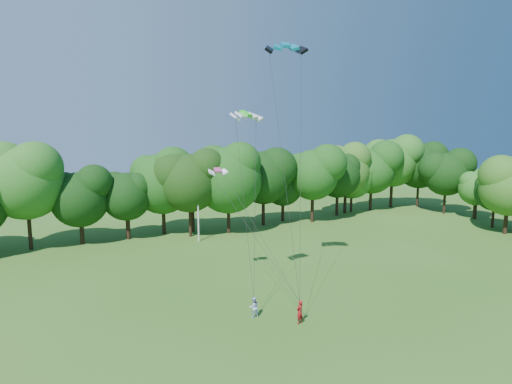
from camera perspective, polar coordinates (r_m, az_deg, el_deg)
name	(u,v)px	position (r m, az deg, el deg)	size (l,w,h in m)	color
ground	(355,378)	(24.70, 14.02, -24.43)	(160.00, 160.00, 0.00)	#2E5B18
utility_pole	(198,210)	(50.51, -8.26, -2.59)	(1.52, 0.45, 7.71)	silver
kite_flyer_left	(300,312)	(29.55, 6.26, -16.67)	(0.62, 0.41, 1.70)	maroon
kite_flyer_right	(254,307)	(30.37, -0.31, -16.10)	(0.74, 0.58, 1.52)	#B4C5FA
kite_teal	(285,45)	(33.40, 4.22, 20.23)	(3.47, 2.47, 0.73)	#04698A
kite_green	(246,113)	(31.48, -1.45, 11.16)	(2.69, 1.60, 0.57)	#2BE923
kite_pink	(218,170)	(34.35, -5.49, 3.16)	(1.66, 0.85, 0.39)	#D13A81
tree_back_center	(189,179)	(52.56, -9.51, 1.84)	(8.42, 8.42, 12.25)	black
tree_back_east	(346,168)	(69.66, 12.75, 3.40)	(8.65, 8.65, 12.58)	#302313
tree_flank_east	(509,181)	(63.16, 32.45, 1.37)	(8.01, 8.01, 11.65)	black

